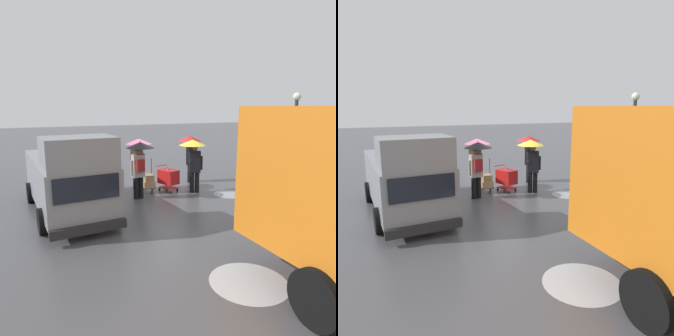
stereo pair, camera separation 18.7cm
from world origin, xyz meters
The scene contains 11 objects.
ground_plane centered at (0.00, 0.00, 0.00)m, with size 90.00×90.00×0.00m, color #4C4C51.
slush_patch_under_van centered at (-1.84, 1.65, 0.00)m, with size 1.22×1.22×0.01m, color #999BA0.
slush_patch_mid_street centered at (1.60, 6.91, 0.00)m, with size 1.54×1.54×0.01m, color silver.
cargo_van_parked_right centered at (4.12, 1.25, 1.18)m, with size 2.42×5.44×2.60m.
shopping_cart_vendor centered at (0.12, 0.20, 0.57)m, with size 0.79×0.96×1.04m.
hand_dolly_boxes centered at (0.92, 0.02, 0.44)m, with size 0.58×0.75×1.32m.
pedestrian_pink_side centered at (1.10, -0.62, 1.58)m, with size 1.04×1.04×2.15m.
pedestrian_black_side centered at (-1.42, -0.79, 1.58)m, with size 1.04×1.04×2.15m.
pedestrian_white_side centered at (-0.71, 0.76, 1.57)m, with size 1.04×1.04×2.15m.
pedestrian_far_side centered at (1.50, 0.63, 1.57)m, with size 1.04×1.04×2.15m.
street_lamp centered at (-3.52, 3.08, 2.37)m, with size 0.28×0.28×3.86m.
Camera 2 is at (5.23, 11.30, 3.37)m, focal length 33.29 mm.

